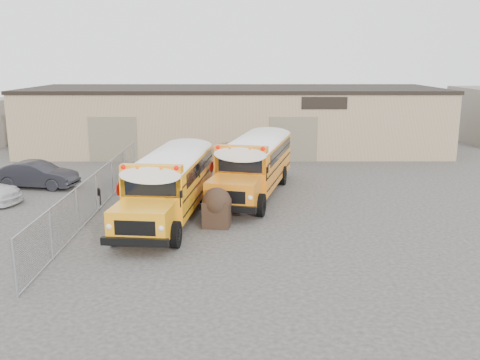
{
  "coord_description": "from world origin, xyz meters",
  "views": [
    {
      "loc": [
        0.38,
        -20.25,
        6.71
      ],
      "look_at": [
        0.43,
        2.3,
        1.6
      ],
      "focal_mm": 40.0,
      "sensor_mm": 36.0,
      "label": 1
    }
  ],
  "objects_px": {
    "school_bus_left": "(195,155)",
    "car_dark": "(37,175)",
    "tarp_bundle": "(217,207)",
    "school_bus_right": "(274,142)"
  },
  "relations": [
    {
      "from": "school_bus_right",
      "to": "car_dark",
      "type": "relative_size",
      "value": 2.4
    },
    {
      "from": "school_bus_left",
      "to": "tarp_bundle",
      "type": "bearing_deg",
      "value": -78.94
    },
    {
      "from": "tarp_bundle",
      "to": "car_dark",
      "type": "xyz_separation_m",
      "value": [
        -9.86,
        6.79,
        -0.13
      ]
    },
    {
      "from": "school_bus_left",
      "to": "tarp_bundle",
      "type": "relative_size",
      "value": 6.12
    },
    {
      "from": "school_bus_left",
      "to": "car_dark",
      "type": "xyz_separation_m",
      "value": [
        -8.4,
        -0.69,
        -0.95
      ]
    },
    {
      "from": "school_bus_right",
      "to": "car_dark",
      "type": "xyz_separation_m",
      "value": [
        -12.95,
        -4.82,
        -0.99
      ]
    },
    {
      "from": "school_bus_right",
      "to": "tarp_bundle",
      "type": "xyz_separation_m",
      "value": [
        -3.09,
        -11.61,
        -0.86
      ]
    },
    {
      "from": "school_bus_left",
      "to": "tarp_bundle",
      "type": "distance_m",
      "value": 7.67
    },
    {
      "from": "school_bus_left",
      "to": "school_bus_right",
      "type": "relative_size",
      "value": 0.97
    },
    {
      "from": "school_bus_right",
      "to": "school_bus_left",
      "type": "bearing_deg",
      "value": -137.81
    }
  ]
}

